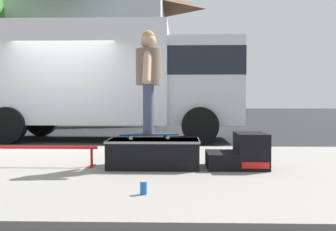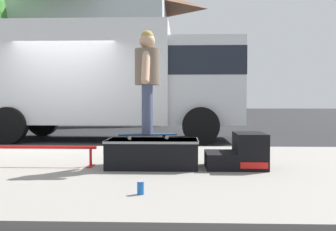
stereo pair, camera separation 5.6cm
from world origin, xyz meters
TOP-DOWN VIEW (x-y plane):
  - ground_plane at (0.00, 0.00)m, footprint 140.00×140.00m
  - skate_box at (2.47, -3.08)m, footprint 1.22×0.69m
  - kicker_ramp at (3.65, -3.08)m, footprint 0.79×0.66m
  - grind_rail at (0.92, -3.04)m, footprint 1.57×0.28m
  - skateboard at (2.40, -3.03)m, footprint 0.80×0.37m
  - skater_kid at (2.40, -3.03)m, footprint 0.34×0.72m
  - soda_can at (2.48, -4.64)m, footprint 0.07×0.07m
  - box_truck at (0.99, 2.20)m, footprint 6.91×2.63m
  - house_behind at (-2.50, 12.37)m, footprint 9.54×8.22m

SIDE VIEW (x-z plane):
  - ground_plane at x=0.00m, z-range 0.00..0.00m
  - soda_can at x=2.48m, z-range 0.12..0.25m
  - kicker_ramp at x=3.65m, z-range 0.08..0.55m
  - skate_box at x=2.47m, z-range 0.13..0.51m
  - grind_rail at x=0.92m, z-range 0.19..0.48m
  - skateboard at x=2.40m, z-range 0.52..0.59m
  - skater_kid at x=2.40m, z-range 0.69..2.09m
  - box_truck at x=0.99m, z-range 0.18..3.23m
  - house_behind at x=-2.50m, z-range 0.04..8.44m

